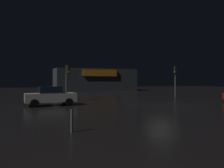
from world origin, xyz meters
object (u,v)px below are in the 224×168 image
at_px(traffic_signal_opposite, 175,75).
at_px(car_far, 50,96).
at_px(traffic_signal_main, 67,76).
at_px(store_building, 95,80).

height_order(traffic_signal_opposite, car_far, traffic_signal_opposite).
bearing_deg(traffic_signal_opposite, traffic_signal_main, -178.93).
bearing_deg(traffic_signal_opposite, car_far, -165.13).
bearing_deg(store_building, car_far, -115.29).
bearing_deg(store_building, traffic_signal_main, -114.75).
xyz_separation_m(store_building, car_far, (-12.00, -25.40, -1.49)).
bearing_deg(traffic_signal_opposite, store_building, 100.63).
distance_m(store_building, car_far, 28.13).
distance_m(traffic_signal_opposite, car_far, 16.65).
bearing_deg(store_building, traffic_signal_opposite, -79.37).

